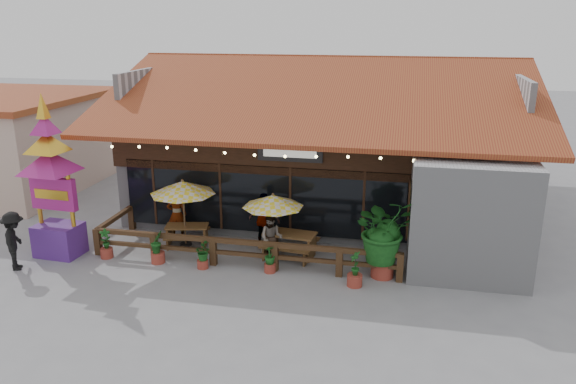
% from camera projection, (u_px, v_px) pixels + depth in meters
% --- Properties ---
extents(ground, '(100.00, 100.00, 0.00)m').
position_uv_depth(ground, '(294.00, 265.00, 17.82)').
color(ground, gray).
rests_on(ground, ground).
extents(restaurant_building, '(15.50, 14.73, 6.09)m').
position_uv_depth(restaurant_building, '(331.00, 151.00, 23.29)').
color(restaurant_building, '#B6B7BC').
rests_on(restaurant_building, ground).
extents(patio_railing, '(10.00, 2.60, 0.92)m').
position_uv_depth(patio_railing, '(223.00, 244.00, 17.83)').
color(patio_railing, '#4A331A').
rests_on(patio_railing, ground).
extents(neighbor_building, '(8.40, 8.40, 4.22)m').
position_uv_depth(neighbor_building, '(0.00, 140.00, 25.74)').
color(neighbor_building, '#C3A693').
rests_on(neighbor_building, ground).
extents(umbrella_left, '(2.60, 2.60, 2.37)m').
position_uv_depth(umbrella_left, '(183.00, 188.00, 18.78)').
color(umbrella_left, brown).
rests_on(umbrella_left, ground).
extents(umbrella_right, '(2.58, 2.58, 2.14)m').
position_uv_depth(umbrella_right, '(273.00, 201.00, 18.04)').
color(umbrella_right, brown).
rests_on(umbrella_right, ground).
extents(picnic_table_left, '(1.68, 1.52, 0.69)m').
position_uv_depth(picnic_table_left, '(187.00, 232.00, 19.32)').
color(picnic_table_left, brown).
rests_on(picnic_table_left, ground).
extents(picnic_table_right, '(1.84, 1.63, 0.81)m').
position_uv_depth(picnic_table_right, '(290.00, 240.00, 18.35)').
color(picnic_table_right, brown).
rests_on(picnic_table_right, ground).
extents(thai_sign_tower, '(2.25, 2.25, 5.73)m').
position_uv_depth(thai_sign_tower, '(50.00, 166.00, 17.72)').
color(thai_sign_tower, '#522382').
rests_on(thai_sign_tower, ground).
extents(tropical_plant, '(2.37, 2.25, 2.56)m').
position_uv_depth(tropical_plant, '(384.00, 231.00, 16.59)').
color(tropical_plant, maroon).
rests_on(tropical_plant, ground).
extents(diner_a, '(0.76, 0.59, 1.83)m').
position_uv_depth(diner_a, '(177.00, 214.00, 19.67)').
color(diner_a, '#3B1F12').
rests_on(diner_a, ground).
extents(diner_b, '(0.77, 0.62, 1.52)m').
position_uv_depth(diner_b, '(271.00, 238.00, 18.00)').
color(diner_b, '#3B1F12').
rests_on(diner_b, ground).
extents(diner_c, '(1.17, 0.62, 1.89)m').
position_uv_depth(diner_c, '(264.00, 220.00, 19.03)').
color(diner_c, '#3B1F12').
rests_on(diner_c, ground).
extents(pedestrian, '(1.17, 1.39, 1.86)m').
position_uv_depth(pedestrian, '(14.00, 241.00, 17.28)').
color(pedestrian, black).
rests_on(pedestrian, ground).
extents(planter_a, '(0.42, 0.40, 0.99)m').
position_uv_depth(planter_a, '(106.00, 246.00, 18.25)').
color(planter_a, maroon).
rests_on(planter_a, ground).
extents(planter_b, '(0.48, 0.51, 1.08)m').
position_uv_depth(planter_b, '(157.00, 248.00, 17.84)').
color(planter_b, maroon).
rests_on(planter_b, ground).
extents(planter_c, '(0.66, 0.68, 0.85)m').
position_uv_depth(planter_c, '(202.00, 254.00, 17.45)').
color(planter_c, maroon).
rests_on(planter_c, ground).
extents(planter_d, '(0.45, 0.45, 0.86)m').
position_uv_depth(planter_d, '(270.00, 260.00, 17.19)').
color(planter_d, maroon).
rests_on(planter_d, ground).
extents(planter_e, '(0.45, 0.45, 1.09)m').
position_uv_depth(planter_e, '(355.00, 271.00, 16.29)').
color(planter_e, maroon).
rests_on(planter_e, ground).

